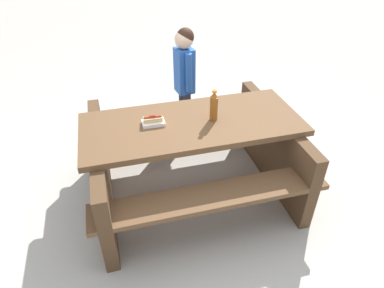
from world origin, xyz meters
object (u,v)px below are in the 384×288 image
object	(u,v)px
soda_bottle	(214,106)
hotdog_tray	(153,121)
picnic_table	(192,152)
child_in_coat	(185,71)

from	to	relation	value
soda_bottle	hotdog_tray	xyz separation A→B (m)	(0.49, -0.03, -0.09)
picnic_table	hotdog_tray	size ratio (longest dim) A/B	10.19
hotdog_tray	soda_bottle	bearing A→B (deg)	176.30
picnic_table	soda_bottle	bearing A→B (deg)	177.80
picnic_table	soda_bottle	world-z (taller)	soda_bottle
hotdog_tray	picnic_table	bearing A→B (deg)	175.46
hotdog_tray	child_in_coat	size ratio (longest dim) A/B	0.15
picnic_table	soda_bottle	distance (m)	0.46
picnic_table	child_in_coat	xyz separation A→B (m)	(-0.13, -0.94, 0.34)
hotdog_tray	child_in_coat	xyz separation A→B (m)	(-0.44, -0.91, 0.01)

